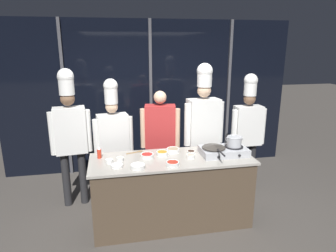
{
  "coord_description": "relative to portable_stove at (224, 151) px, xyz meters",
  "views": [
    {
      "loc": [
        -0.72,
        -3.44,
        2.3
      ],
      "look_at": [
        0.0,
        0.25,
        1.25
      ],
      "focal_mm": 32.0,
      "sensor_mm": 36.0,
      "label": 1
    }
  ],
  "objects": [
    {
      "name": "ground_plane",
      "position": [
        -0.68,
        0.01,
        -0.95
      ],
      "size": [
        24.0,
        24.0,
        0.0
      ],
      "primitive_type": "plane",
      "color": "#47423D"
    },
    {
      "name": "window_wall_back",
      "position": [
        -0.68,
        1.92,
        0.4
      ],
      "size": [
        5.22,
        0.09,
        2.7
      ],
      "color": "black",
      "rests_on": "ground_plane"
    },
    {
      "name": "demo_counter",
      "position": [
        -0.68,
        0.01,
        -0.5
      ],
      "size": [
        2.04,
        0.74,
        0.9
      ],
      "color": "#4C3D2D",
      "rests_on": "ground_plane"
    },
    {
      "name": "portable_stove",
      "position": [
        0.0,
        0.0,
        0.0
      ],
      "size": [
        0.59,
        0.37,
        0.11
      ],
      "color": "#B2B5BA",
      "rests_on": "demo_counter"
    },
    {
      "name": "frying_pan",
      "position": [
        -0.14,
        -0.01,
        0.07
      ],
      "size": [
        0.3,
        0.52,
        0.04
      ],
      "color": "#38332D",
      "rests_on": "portable_stove"
    },
    {
      "name": "stock_pot",
      "position": [
        0.14,
        0.0,
        0.12
      ],
      "size": [
        0.22,
        0.19,
        0.13
      ],
      "color": "#B7BABF",
      "rests_on": "portable_stove"
    },
    {
      "name": "squeeze_bottle_chili",
      "position": [
        -1.57,
        0.18,
        0.02
      ],
      "size": [
        0.05,
        0.05,
        0.15
      ],
      "color": "red",
      "rests_on": "demo_counter"
    },
    {
      "name": "prep_bowl_bell_pepper",
      "position": [
        -0.99,
        0.08,
        -0.02
      ],
      "size": [
        0.17,
        0.17,
        0.05
      ],
      "color": "white",
      "rests_on": "demo_counter"
    },
    {
      "name": "prep_bowl_onion",
      "position": [
        -1.45,
        -0.01,
        -0.02
      ],
      "size": [
        0.09,
        0.09,
        0.05
      ],
      "color": "white",
      "rests_on": "demo_counter"
    },
    {
      "name": "prep_bowl_carrots",
      "position": [
        -0.78,
        0.13,
        -0.02
      ],
      "size": [
        0.15,
        0.15,
        0.05
      ],
      "color": "white",
      "rests_on": "demo_counter"
    },
    {
      "name": "prep_bowl_chili_flakes",
      "position": [
        -0.72,
        -0.24,
        -0.02
      ],
      "size": [
        0.16,
        0.16,
        0.05
      ],
      "color": "white",
      "rests_on": "demo_counter"
    },
    {
      "name": "prep_bowl_bean_sprouts",
      "position": [
        -1.13,
        -0.23,
        -0.02
      ],
      "size": [
        0.17,
        0.17,
        0.05
      ],
      "color": "white",
      "rests_on": "demo_counter"
    },
    {
      "name": "prep_bowl_rice",
      "position": [
        -1.37,
        -0.15,
        -0.03
      ],
      "size": [
        0.14,
        0.14,
        0.03
      ],
      "color": "white",
      "rests_on": "demo_counter"
    },
    {
      "name": "prep_bowl_shrimp",
      "position": [
        -0.45,
        -0.05,
        -0.02
      ],
      "size": [
        0.1,
        0.1,
        0.05
      ],
      "color": "white",
      "rests_on": "demo_counter"
    },
    {
      "name": "prep_bowl_soy_glaze",
      "position": [
        -0.4,
        0.11,
        -0.03
      ],
      "size": [
        0.11,
        0.11,
        0.04
      ],
      "color": "white",
      "rests_on": "demo_counter"
    },
    {
      "name": "prep_bowl_noodles",
      "position": [
        -1.32,
        0.04,
        -0.02
      ],
      "size": [
        0.09,
        0.09,
        0.05
      ],
      "color": "white",
      "rests_on": "demo_counter"
    },
    {
      "name": "prep_bowl_mushrooms",
      "position": [
        -0.62,
        0.21,
        -0.02
      ],
      "size": [
        0.17,
        0.17,
        0.05
      ],
      "color": "white",
      "rests_on": "demo_counter"
    },
    {
      "name": "serving_spoon_slotted",
      "position": [
        -1.08,
        0.3,
        -0.04
      ],
      "size": [
        0.23,
        0.09,
        0.02
      ],
      "color": "olive",
      "rests_on": "demo_counter"
    },
    {
      "name": "chef_head",
      "position": [
        -1.97,
        0.73,
        0.2
      ],
      "size": [
        0.56,
        0.27,
        1.98
      ],
      "rotation": [
        0.0,
        0.0,
        3.27
      ],
      "color": "#232326",
      "rests_on": "ground_plane"
    },
    {
      "name": "chef_sous",
      "position": [
        -1.39,
        0.76,
        0.07
      ],
      "size": [
        0.56,
        0.29,
        1.83
      ],
      "rotation": [
        0.0,
        0.0,
        3.3
      ],
      "color": "#2D3856",
      "rests_on": "ground_plane"
    },
    {
      "name": "person_guest",
      "position": [
        -0.7,
        0.77,
        0.03
      ],
      "size": [
        0.58,
        0.3,
        1.64
      ],
      "rotation": [
        0.0,
        0.0,
        2.97
      ],
      "color": "#232326",
      "rests_on": "ground_plane"
    },
    {
      "name": "chef_line",
      "position": [
        -0.07,
        0.67,
        0.22
      ],
      "size": [
        0.61,
        0.29,
        2.03
      ],
      "rotation": [
        0.0,
        0.0,
        3.25
      ],
      "color": "#4C4C51",
      "rests_on": "ground_plane"
    },
    {
      "name": "chef_pastry",
      "position": [
        0.67,
        0.72,
        0.12
      ],
      "size": [
        0.56,
        0.22,
        1.86
      ],
      "rotation": [
        0.0,
        0.0,
        3.15
      ],
      "color": "#232326",
      "rests_on": "ground_plane"
    }
  ]
}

